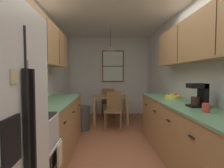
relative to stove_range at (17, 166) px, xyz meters
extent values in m
plane|color=#995B3D|center=(0.99, 1.57, -0.47)|extent=(12.00, 12.00, 0.00)
cube|color=silver|center=(-0.36, 1.57, 0.80)|extent=(0.10, 9.00, 2.55)
cube|color=silver|center=(2.34, 1.57, 0.80)|extent=(0.10, 9.00, 2.55)
cube|color=silver|center=(0.99, 4.22, 0.80)|extent=(4.40, 0.10, 2.55)
cube|color=white|center=(0.99, 1.57, 2.12)|extent=(4.40, 9.00, 0.08)
cube|color=black|center=(0.41, -0.65, 0.33)|extent=(0.02, 0.02, 1.10)
cube|color=black|center=(0.40, -0.85, 0.56)|extent=(0.01, 0.15, 0.22)
cube|color=beige|center=(0.40, -0.81, 0.84)|extent=(0.01, 0.05, 0.07)
cube|color=white|center=(0.40, -0.64, 0.91)|extent=(0.01, 0.04, 0.05)
cube|color=silver|center=(0.00, 0.00, -0.02)|extent=(0.62, 0.60, 0.90)
cube|color=silver|center=(0.34, 0.00, 0.16)|extent=(0.02, 0.48, 0.02)
cube|color=black|center=(0.00, 0.00, 0.44)|extent=(0.59, 0.57, 0.02)
cylinder|color=#2D2D2D|center=(-0.14, 0.13, 0.45)|extent=(0.15, 0.15, 0.01)
cylinder|color=#2D2D2D|center=(0.14, -0.13, 0.45)|extent=(0.15, 0.15, 0.01)
cylinder|color=#2D2D2D|center=(0.14, 0.13, 0.45)|extent=(0.15, 0.15, 0.01)
cube|color=silver|center=(-0.12, 0.00, 1.15)|extent=(0.38, 0.56, 0.32)
cube|color=black|center=(0.08, -0.06, 1.15)|extent=(0.01, 0.34, 0.20)
cube|color=#2D2D33|center=(0.08, 0.19, 1.15)|extent=(0.01, 0.11, 0.20)
cube|color=#A87A4C|center=(-0.01, 1.28, -0.04)|extent=(0.60, 1.95, 0.87)
cube|color=#60936B|center=(-0.01, 1.28, 0.41)|extent=(0.63, 1.97, 0.03)
cube|color=black|center=(0.31, 0.63, 0.23)|extent=(0.02, 0.10, 0.01)
cube|color=black|center=(0.31, 1.28, 0.23)|extent=(0.02, 0.10, 0.01)
cube|color=black|center=(0.31, 1.93, 0.23)|extent=(0.02, 0.10, 0.01)
cube|color=#A87A4C|center=(-0.15, 1.23, 1.34)|extent=(0.32, 2.05, 0.66)
cube|color=#2D2319|center=(0.02, 0.90, 1.34)|extent=(0.01, 0.01, 0.61)
cube|color=#2D2319|center=(0.02, 1.57, 1.34)|extent=(0.01, 0.01, 0.61)
cube|color=#A87A4C|center=(1.99, 0.67, -0.04)|extent=(0.60, 3.14, 0.87)
cube|color=#60936B|center=(1.99, 0.67, 0.41)|extent=(0.63, 3.16, 0.03)
cube|color=black|center=(1.68, 0.04, 0.23)|extent=(0.02, 0.10, 0.01)
cube|color=black|center=(1.68, 0.67, 0.23)|extent=(0.02, 0.10, 0.01)
cube|color=black|center=(1.68, 1.30, 0.23)|extent=(0.02, 0.10, 0.01)
cube|color=black|center=(1.68, 1.93, 0.23)|extent=(0.02, 0.10, 0.01)
cube|color=#A87A4C|center=(2.13, 0.62, 1.34)|extent=(0.32, 2.84, 0.62)
cube|color=#2D2319|center=(1.97, 0.15, 1.34)|extent=(0.01, 0.01, 0.57)
cube|color=#2D2319|center=(1.97, 1.09, 1.34)|extent=(0.01, 0.01, 0.57)
cube|color=#A87F51|center=(1.00, 3.15, 0.25)|extent=(0.91, 0.75, 0.03)
cube|color=#A87F51|center=(0.57, 2.80, -0.12)|extent=(0.06, 0.06, 0.70)
cube|color=#A87F51|center=(1.43, 2.80, -0.12)|extent=(0.06, 0.06, 0.70)
cube|color=#A87F51|center=(0.57, 3.49, -0.12)|extent=(0.06, 0.06, 0.70)
cube|color=#A87F51|center=(1.43, 3.49, -0.12)|extent=(0.06, 0.06, 0.70)
cube|color=brown|center=(1.04, 2.49, -0.02)|extent=(0.45, 0.45, 0.04)
cube|color=brown|center=(1.07, 2.67, 0.20)|extent=(0.37, 0.08, 0.45)
cylinder|color=brown|center=(1.20, 2.29, -0.26)|extent=(0.04, 0.04, 0.43)
cylinder|color=brown|center=(0.84, 2.34, -0.26)|extent=(0.04, 0.04, 0.43)
cylinder|color=brown|center=(1.25, 2.65, -0.26)|extent=(0.04, 0.04, 0.43)
cylinder|color=brown|center=(0.89, 2.70, -0.26)|extent=(0.04, 0.04, 0.43)
cube|color=brown|center=(0.95, 3.80, -0.02)|extent=(0.41, 0.41, 0.04)
cube|color=brown|center=(0.94, 3.62, 0.20)|extent=(0.37, 0.04, 0.45)
cylinder|color=brown|center=(0.77, 3.99, -0.26)|extent=(0.04, 0.04, 0.43)
cylinder|color=brown|center=(1.14, 3.98, -0.26)|extent=(0.04, 0.04, 0.43)
cylinder|color=brown|center=(0.76, 3.63, -0.26)|extent=(0.04, 0.04, 0.43)
cylinder|color=brown|center=(1.12, 3.61, -0.26)|extent=(0.04, 0.04, 0.43)
cylinder|color=black|center=(1.00, 3.15, 1.84)|extent=(0.01, 0.01, 0.49)
cone|color=#B7B2A8|center=(1.00, 3.15, 1.54)|extent=(0.30, 0.30, 0.10)
sphere|color=white|center=(1.00, 3.15, 1.56)|extent=(0.06, 0.06, 0.06)
cube|color=brown|center=(1.12, 4.15, 1.13)|extent=(0.72, 0.04, 1.04)
cube|color=silver|center=(1.12, 4.14, 1.13)|extent=(0.64, 0.01, 0.96)
cube|color=brown|center=(1.12, 4.13, 1.13)|extent=(0.64, 0.02, 0.03)
cylinder|color=#3F3F42|center=(0.29, 2.53, -0.19)|extent=(0.35, 0.35, 0.57)
cylinder|color=#D84C19|center=(-0.01, 0.44, 0.53)|extent=(0.12, 0.12, 0.20)
cylinder|color=white|center=(-0.01, 0.44, 0.63)|extent=(0.12, 0.12, 0.02)
cube|color=beige|center=(0.35, 0.15, 0.03)|extent=(0.02, 0.16, 0.24)
cube|color=black|center=(2.03, 0.58, 0.44)|extent=(0.22, 0.18, 0.02)
cube|color=black|center=(2.11, 0.58, 0.58)|extent=(0.06, 0.18, 0.31)
cube|color=black|center=(2.03, 0.58, 0.71)|extent=(0.22, 0.18, 0.06)
cylinder|color=#331E14|center=(2.01, 0.58, 0.51)|extent=(0.11, 0.11, 0.11)
cylinder|color=#BF3F33|center=(1.95, 0.26, 0.48)|extent=(0.08, 0.08, 0.10)
torus|color=#BF3F33|center=(2.00, 0.26, 0.48)|extent=(0.05, 0.01, 0.05)
cylinder|color=#E5D14C|center=(2.02, 1.37, 0.46)|extent=(0.27, 0.27, 0.06)
cylinder|color=black|center=(2.02, 1.37, 0.47)|extent=(0.22, 0.22, 0.03)
sphere|color=red|center=(2.08, 1.37, 0.49)|extent=(0.06, 0.06, 0.06)
sphere|color=green|center=(1.98, 1.41, 0.49)|extent=(0.06, 0.06, 0.06)
sphere|color=yellow|center=(1.98, 1.32, 0.49)|extent=(0.06, 0.06, 0.06)
cylinder|color=#E0D14C|center=(1.01, 3.07, 0.29)|extent=(0.22, 0.22, 0.06)
camera|label=1|loc=(0.81, -1.63, 0.85)|focal=27.98mm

